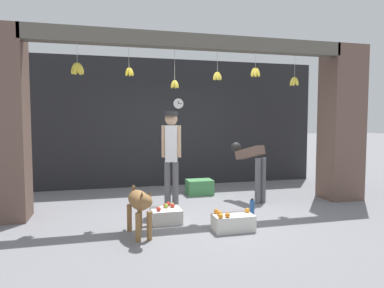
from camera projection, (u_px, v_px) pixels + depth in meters
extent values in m
plane|color=slate|center=(197.00, 212.00, 5.88)|extent=(60.00, 60.00, 0.00)
cube|color=#232326|center=(170.00, 123.00, 8.22)|extent=(7.42, 0.12, 3.02)
cube|color=brown|center=(3.00, 124.00, 5.31)|extent=(0.70, 0.60, 3.02)
cube|color=brown|center=(341.00, 123.00, 6.81)|extent=(0.70, 0.60, 3.02)
cube|color=#5B564C|center=(196.00, 42.00, 5.79)|extent=(5.52, 0.24, 0.24)
cylinder|color=#B2AD99|center=(77.00, 53.00, 5.34)|extent=(0.01, 0.01, 0.31)
ellipsoid|color=gold|center=(81.00, 69.00, 5.37)|extent=(0.13, 0.07, 0.20)
ellipsoid|color=gold|center=(79.00, 69.00, 5.41)|extent=(0.11, 0.12, 0.21)
ellipsoid|color=gold|center=(76.00, 69.00, 5.40)|extent=(0.11, 0.12, 0.21)
ellipsoid|color=gold|center=(74.00, 69.00, 5.35)|extent=(0.13, 0.07, 0.20)
ellipsoid|color=gold|center=(75.00, 68.00, 5.31)|extent=(0.11, 0.12, 0.21)
ellipsoid|color=gold|center=(79.00, 68.00, 5.32)|extent=(0.11, 0.12, 0.21)
cylinder|color=#B2AD99|center=(129.00, 57.00, 5.55)|extent=(0.01, 0.01, 0.35)
ellipsoid|color=yellow|center=(131.00, 72.00, 5.58)|extent=(0.10, 0.05, 0.15)
ellipsoid|color=yellow|center=(130.00, 72.00, 5.61)|extent=(0.07, 0.10, 0.16)
ellipsoid|color=yellow|center=(127.00, 72.00, 5.58)|extent=(0.09, 0.08, 0.16)
ellipsoid|color=yellow|center=(127.00, 72.00, 5.54)|extent=(0.09, 0.08, 0.16)
ellipsoid|color=yellow|center=(130.00, 72.00, 5.54)|extent=(0.07, 0.10, 0.16)
cylinder|color=#B2AD99|center=(175.00, 64.00, 5.76)|extent=(0.01, 0.01, 0.53)
ellipsoid|color=gold|center=(177.00, 84.00, 5.79)|extent=(0.10, 0.05, 0.15)
ellipsoid|color=gold|center=(175.00, 85.00, 5.82)|extent=(0.07, 0.09, 0.15)
ellipsoid|color=gold|center=(173.00, 84.00, 5.79)|extent=(0.09, 0.08, 0.15)
ellipsoid|color=gold|center=(173.00, 84.00, 5.75)|extent=(0.09, 0.08, 0.15)
ellipsoid|color=gold|center=(176.00, 84.00, 5.75)|extent=(0.07, 0.09, 0.15)
cylinder|color=#B2AD99|center=(217.00, 61.00, 5.87)|extent=(0.01, 0.01, 0.38)
ellipsoid|color=gold|center=(219.00, 76.00, 5.90)|extent=(0.10, 0.06, 0.16)
ellipsoid|color=gold|center=(218.00, 76.00, 5.92)|extent=(0.09, 0.09, 0.17)
ellipsoid|color=gold|center=(216.00, 76.00, 5.92)|extent=(0.07, 0.10, 0.16)
ellipsoid|color=gold|center=(215.00, 76.00, 5.89)|extent=(0.10, 0.08, 0.16)
ellipsoid|color=gold|center=(216.00, 76.00, 5.86)|extent=(0.10, 0.08, 0.16)
ellipsoid|color=gold|center=(218.00, 76.00, 5.85)|extent=(0.07, 0.10, 0.16)
ellipsoid|color=gold|center=(219.00, 76.00, 5.86)|extent=(0.09, 0.09, 0.17)
cylinder|color=#B2AD99|center=(256.00, 60.00, 6.12)|extent=(0.01, 0.01, 0.26)
ellipsoid|color=gold|center=(258.00, 72.00, 6.14)|extent=(0.12, 0.07, 0.19)
ellipsoid|color=gold|center=(256.00, 73.00, 6.18)|extent=(0.10, 0.11, 0.19)
ellipsoid|color=gold|center=(253.00, 72.00, 6.17)|extent=(0.10, 0.11, 0.19)
ellipsoid|color=gold|center=(253.00, 72.00, 6.12)|extent=(0.12, 0.07, 0.19)
ellipsoid|color=gold|center=(255.00, 72.00, 6.09)|extent=(0.10, 0.11, 0.19)
ellipsoid|color=gold|center=(258.00, 72.00, 6.10)|extent=(0.10, 0.11, 0.19)
cylinder|color=#B2AD99|center=(295.00, 66.00, 6.26)|extent=(0.01, 0.01, 0.42)
ellipsoid|color=yellow|center=(297.00, 82.00, 6.29)|extent=(0.11, 0.06, 0.17)
ellipsoid|color=yellow|center=(294.00, 82.00, 6.32)|extent=(0.08, 0.11, 0.18)
ellipsoid|color=yellow|center=(292.00, 82.00, 6.29)|extent=(0.11, 0.09, 0.18)
ellipsoid|color=yellow|center=(293.00, 81.00, 6.24)|extent=(0.11, 0.09, 0.18)
ellipsoid|color=yellow|center=(296.00, 81.00, 6.24)|extent=(0.08, 0.11, 0.18)
ellipsoid|color=olive|center=(139.00, 200.00, 4.66)|extent=(0.35, 0.67, 0.25)
cylinder|color=olive|center=(149.00, 226.00, 4.49)|extent=(0.07, 0.07, 0.38)
cylinder|color=olive|center=(138.00, 227.00, 4.43)|extent=(0.07, 0.07, 0.38)
cylinder|color=olive|center=(140.00, 216.00, 4.93)|extent=(0.07, 0.07, 0.38)
cylinder|color=olive|center=(129.00, 218.00, 4.87)|extent=(0.07, 0.07, 0.38)
ellipsoid|color=olive|center=(146.00, 201.00, 4.34)|extent=(0.20, 0.26, 0.17)
cone|color=brown|center=(150.00, 194.00, 4.35)|extent=(0.06, 0.06, 0.07)
cone|color=brown|center=(142.00, 194.00, 4.31)|extent=(0.06, 0.06, 0.07)
cylinder|color=olive|center=(132.00, 193.00, 4.98)|extent=(0.08, 0.20, 0.26)
cylinder|color=#56565B|center=(175.00, 186.00, 6.03)|extent=(0.11, 0.11, 0.85)
cylinder|color=#56565B|center=(167.00, 185.00, 6.04)|extent=(0.11, 0.11, 0.85)
cube|color=white|center=(171.00, 144.00, 5.98)|extent=(0.24, 0.22, 0.64)
cylinder|color=tan|center=(179.00, 141.00, 5.97)|extent=(0.06, 0.06, 0.56)
cylinder|color=tan|center=(163.00, 141.00, 5.98)|extent=(0.06, 0.06, 0.56)
sphere|color=tan|center=(171.00, 119.00, 5.95)|extent=(0.22, 0.22, 0.22)
cylinder|color=#2D2D2D|center=(171.00, 114.00, 5.94)|extent=(0.22, 0.22, 0.08)
cube|color=#2D2D2D|center=(170.00, 115.00, 5.84)|extent=(0.21, 0.17, 0.01)
cylinder|color=#56565B|center=(258.00, 181.00, 6.45)|extent=(0.11, 0.11, 0.86)
cylinder|color=#56565B|center=(263.00, 180.00, 6.53)|extent=(0.11, 0.11, 0.86)
cube|color=brown|center=(250.00, 153.00, 6.70)|extent=(0.43, 0.67, 0.32)
sphere|color=black|center=(236.00, 147.00, 7.02)|extent=(0.21, 0.21, 0.21)
cube|color=silver|center=(233.00, 223.00, 4.89)|extent=(0.58, 0.32, 0.23)
sphere|color=orange|center=(219.00, 213.00, 4.84)|extent=(0.07, 0.07, 0.07)
sphere|color=orange|center=(216.00, 211.00, 4.94)|extent=(0.07, 0.07, 0.07)
sphere|color=orange|center=(227.00, 215.00, 4.75)|extent=(0.07, 0.07, 0.07)
sphere|color=orange|center=(221.00, 216.00, 4.71)|extent=(0.07, 0.07, 0.07)
sphere|color=orange|center=(247.00, 210.00, 5.00)|extent=(0.07, 0.07, 0.07)
cube|color=silver|center=(166.00, 215.00, 5.30)|extent=(0.46, 0.42, 0.21)
sphere|color=red|center=(165.00, 206.00, 5.36)|extent=(0.07, 0.07, 0.07)
sphere|color=#99B238|center=(172.00, 205.00, 5.40)|extent=(0.07, 0.07, 0.07)
sphere|color=#99B238|center=(166.00, 206.00, 5.34)|extent=(0.07, 0.07, 0.07)
sphere|color=red|center=(159.00, 209.00, 5.15)|extent=(0.07, 0.07, 0.07)
sphere|color=red|center=(168.00, 204.00, 5.46)|extent=(0.07, 0.07, 0.07)
sphere|color=red|center=(173.00, 206.00, 5.36)|extent=(0.07, 0.07, 0.07)
cube|color=#42844C|center=(200.00, 187.00, 7.26)|extent=(0.54, 0.40, 0.31)
cylinder|color=#2D60AD|center=(252.00, 208.00, 5.63)|extent=(0.08, 0.08, 0.26)
cylinder|color=black|center=(252.00, 199.00, 5.62)|extent=(0.04, 0.04, 0.03)
cylinder|color=black|center=(178.00, 104.00, 8.17)|extent=(0.26, 0.01, 0.26)
cylinder|color=white|center=(178.00, 104.00, 8.16)|extent=(0.24, 0.02, 0.24)
cube|color=black|center=(179.00, 102.00, 8.15)|extent=(0.01, 0.01, 0.07)
cube|color=black|center=(180.00, 104.00, 8.16)|extent=(0.09, 0.01, 0.01)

